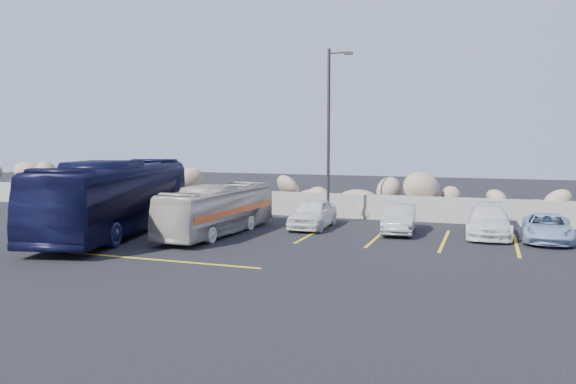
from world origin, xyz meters
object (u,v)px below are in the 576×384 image
(tour_coach, at_px, (116,197))
(car_c, at_px, (488,221))
(lamppost, at_px, (330,131))
(car_d, at_px, (547,228))
(car_b, at_px, (399,219))
(car_a, at_px, (313,213))
(vintage_bus, at_px, (218,210))

(tour_coach, relative_size, car_c, 2.59)
(lamppost, distance_m, car_d, 9.92)
(car_b, height_order, car_c, car_c)
(lamppost, xyz_separation_m, car_b, (3.40, -1.23, -3.71))
(lamppost, xyz_separation_m, car_a, (-0.42, -1.18, -3.65))
(lamppost, xyz_separation_m, car_c, (6.94, -0.82, -3.68))
(lamppost, bearing_deg, tour_coach, -144.51)
(car_a, bearing_deg, tour_coach, -150.38)
(vintage_bus, bearing_deg, lamppost, 50.53)
(car_b, relative_size, car_c, 0.83)
(lamppost, relative_size, car_d, 2.10)
(lamppost, distance_m, car_c, 7.90)
(car_a, distance_m, car_d, 9.51)
(tour_coach, xyz_separation_m, car_a, (7.23, 4.28, -0.89))
(car_c, relative_size, car_d, 1.12)
(car_a, relative_size, car_d, 0.99)
(car_b, xyz_separation_m, car_c, (3.54, 0.41, 0.03))
(car_d, bearing_deg, car_b, -178.54)
(car_b, bearing_deg, car_d, -5.50)
(car_c, bearing_deg, lamppost, 172.00)
(car_b, distance_m, car_d, 5.69)
(car_c, bearing_deg, car_d, -14.44)
(vintage_bus, xyz_separation_m, car_a, (3.22, 2.91, -0.38))
(lamppost, bearing_deg, car_c, -6.72)
(lamppost, distance_m, car_b, 5.18)
(vintage_bus, relative_size, tour_coach, 0.67)
(tour_coach, relative_size, car_d, 2.89)
(vintage_bus, xyz_separation_m, car_c, (10.58, 3.27, -0.41))
(tour_coach, bearing_deg, vintage_bus, 5.81)
(vintage_bus, relative_size, car_a, 1.95)
(vintage_bus, relative_size, car_c, 1.73)
(vintage_bus, bearing_deg, car_c, 19.40)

